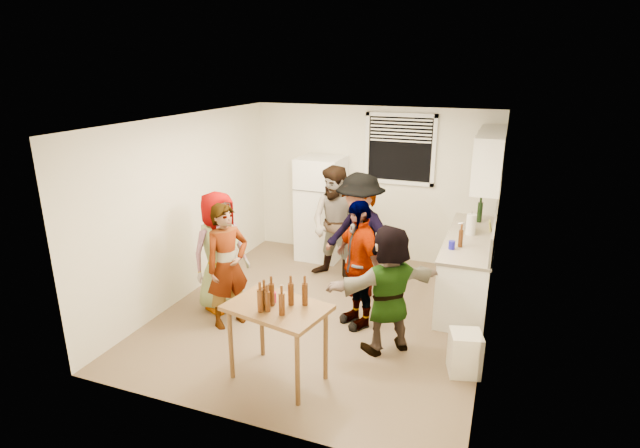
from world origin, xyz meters
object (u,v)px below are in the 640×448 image
at_px(guest_back_right, 358,296).
at_px(kettle, 469,230).
at_px(beer_bottle_counter, 460,247).
at_px(guest_back_left, 336,278).
at_px(guest_orange, 386,348).
at_px(blue_cup, 451,249).
at_px(guest_stripe, 231,323).
at_px(red_cup, 272,302).
at_px(trash_bin, 465,352).
at_px(guest_grey, 223,307).
at_px(refrigerator, 321,208).
at_px(guest_black, 357,323).
at_px(wine_bottle, 479,222).
at_px(beer_bottle_table, 268,311).
at_px(serving_table, 279,377).

bearing_deg(guest_back_right, kettle, 52.58).
bearing_deg(beer_bottle_counter, guest_back_left, 167.04).
relative_size(beer_bottle_counter, guest_orange, 0.15).
xyz_separation_m(blue_cup, guest_stripe, (-2.51, -1.24, -0.90)).
height_order(blue_cup, red_cup, blue_cup).
relative_size(blue_cup, trash_bin, 0.23).
xyz_separation_m(kettle, red_cup, (-1.67, -2.85, -0.07)).
bearing_deg(blue_cup, guest_grey, -162.63).
bearing_deg(beer_bottle_counter, blue_cup, -126.01).
xyz_separation_m(refrigerator, guest_back_left, (0.54, -0.78, -0.85)).
distance_m(guest_grey, guest_back_right, 1.88).
xyz_separation_m(trash_bin, guest_black, (-1.36, 0.62, -0.25)).
relative_size(kettle, beer_bottle_counter, 0.97).
height_order(refrigerator, guest_back_right, refrigerator).
height_order(wine_bottle, beer_bottle_table, wine_bottle).
distance_m(beer_bottle_counter, trash_bin, 1.57).
bearing_deg(beer_bottle_counter, refrigerator, 153.03).
bearing_deg(red_cup, guest_grey, 139.58).
distance_m(trash_bin, guest_back_right, 2.09).
xyz_separation_m(kettle, guest_stripe, (-2.65, -2.08, -0.90)).
height_order(kettle, beer_bottle_counter, beer_bottle_counter).
height_order(red_cup, guest_back_right, red_cup).
bearing_deg(guest_grey, guest_orange, -69.08).
relative_size(beer_bottle_table, guest_orange, 0.14).
distance_m(serving_table, guest_back_left, 2.62).
relative_size(serving_table, guest_stripe, 0.63).
distance_m(trash_bin, beer_bottle_table, 2.12).
height_order(serving_table, guest_stripe, serving_table).
distance_m(beer_bottle_table, guest_back_left, 2.87).
distance_m(wine_bottle, beer_bottle_table, 3.91).
bearing_deg(trash_bin, guest_back_left, 138.40).
bearing_deg(guest_stripe, wine_bottle, -17.57).
relative_size(refrigerator, serving_table, 1.73).
xyz_separation_m(trash_bin, guest_back_right, (-1.57, 1.36, -0.25)).
relative_size(beer_bottle_table, guest_back_left, 0.12).
xyz_separation_m(beer_bottle_table, guest_back_right, (0.26, 2.27, -0.83)).
relative_size(kettle, guest_orange, 0.14).
height_order(guest_back_right, guest_orange, guest_back_right).
xyz_separation_m(guest_grey, guest_black, (1.82, 0.22, 0.00)).
bearing_deg(serving_table, red_cup, 142.55).
relative_size(guest_back_left, guest_back_right, 0.98).
xyz_separation_m(refrigerator, serving_table, (0.81, -3.39, -0.85)).
distance_m(beer_bottle_table, guest_grey, 2.06).
xyz_separation_m(guest_back_left, guest_orange, (1.18, -1.66, 0.00)).
xyz_separation_m(wine_bottle, guest_back_left, (-1.96, -0.77, -0.90)).
relative_size(beer_bottle_counter, guest_stripe, 0.14).
xyz_separation_m(red_cup, guest_black, (0.51, 1.33, -0.83)).
height_order(guest_grey, guest_black, guest_grey).
height_order(refrigerator, beer_bottle_counter, refrigerator).
height_order(red_cup, guest_orange, red_cup).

